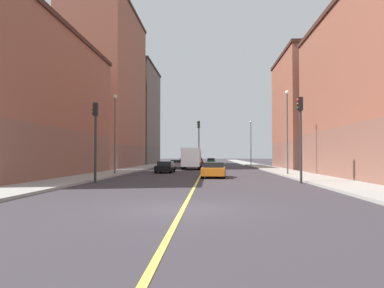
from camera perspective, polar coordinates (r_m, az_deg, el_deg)
The scene contains 22 objects.
ground_plane at distance 12.98m, azimuth -1.39°, elevation -9.96°, with size 400.00×400.00×0.00m, color #373238.
sidewalk_left at distance 62.36m, azimuth 10.39°, elevation -3.37°, with size 3.39×168.00×0.15m, color #9E9B93.
sidewalk_right at distance 62.64m, azimuth -6.22°, elevation -3.38°, with size 3.39×168.00×0.15m, color #9E9B93.
lane_center_stripe at distance 61.85m, azimuth 2.07°, elevation -3.47°, with size 0.16×154.00×0.01m, color #E5D14C.
building_left_mid at distance 54.15m, azimuth 18.03°, elevation 4.75°, with size 8.91×15.41×15.82m.
building_right_corner at distance 34.66m, azimuth -24.66°, elevation 5.79°, with size 8.91×23.58×12.61m.
building_right_midblock at distance 58.25m, azimuth -13.15°, elevation 8.34°, with size 8.91×19.90×24.02m.
building_right_distant at distance 77.70m, azimuth -8.95°, elevation 4.36°, with size 8.91×17.73×20.20m.
traffic_light_left_near at distance 25.58m, azimuth 16.37°, elevation 2.50°, with size 0.40×0.32×5.72m.
traffic_light_right_near at distance 26.10m, azimuth -14.69°, elevation 2.05°, with size 0.40×0.32×5.45m.
traffic_light_median_far at distance 46.75m, azimuth 1.04°, elevation 0.88°, with size 0.40×0.32×6.22m.
street_lamp_left_near at distance 34.84m, azimuth 14.47°, elevation 3.05°, with size 0.36×0.36×7.64m.
street_lamp_right_near at distance 34.99m, azimuth -11.78°, elevation 2.77°, with size 0.36×0.36×7.36m.
street_lamp_left_far at distance 65.27m, azimuth 9.07°, elevation 0.83°, with size 0.36×0.36×7.72m.
car_white at distance 54.38m, azimuth -2.42°, elevation -3.10°, with size 1.86×3.93×1.20m.
car_black at distance 39.61m, azimuth -4.12°, elevation -3.56°, with size 1.82×4.44×1.22m.
car_red at distance 78.91m, azimuth 1.01°, elevation -2.64°, with size 1.89×4.10×1.32m.
car_green at distance 81.80m, azimuth 2.94°, elevation -2.63°, with size 1.87×4.24×1.25m.
car_orange at distance 31.04m, azimuth 3.38°, elevation -4.01°, with size 2.09×4.60×1.28m.
car_maroon at distance 60.88m, azimuth 0.61°, elevation -2.92°, with size 2.02×4.03×1.30m.
car_silver at distance 71.41m, azimuth -1.25°, elevation -2.75°, with size 2.02×4.31×1.27m.
box_truck at distance 48.75m, azimuth -0.05°, elevation -2.15°, with size 2.38×7.81×2.78m.
Camera 1 is at (0.97, -12.81, 1.85)m, focal length 34.59 mm.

